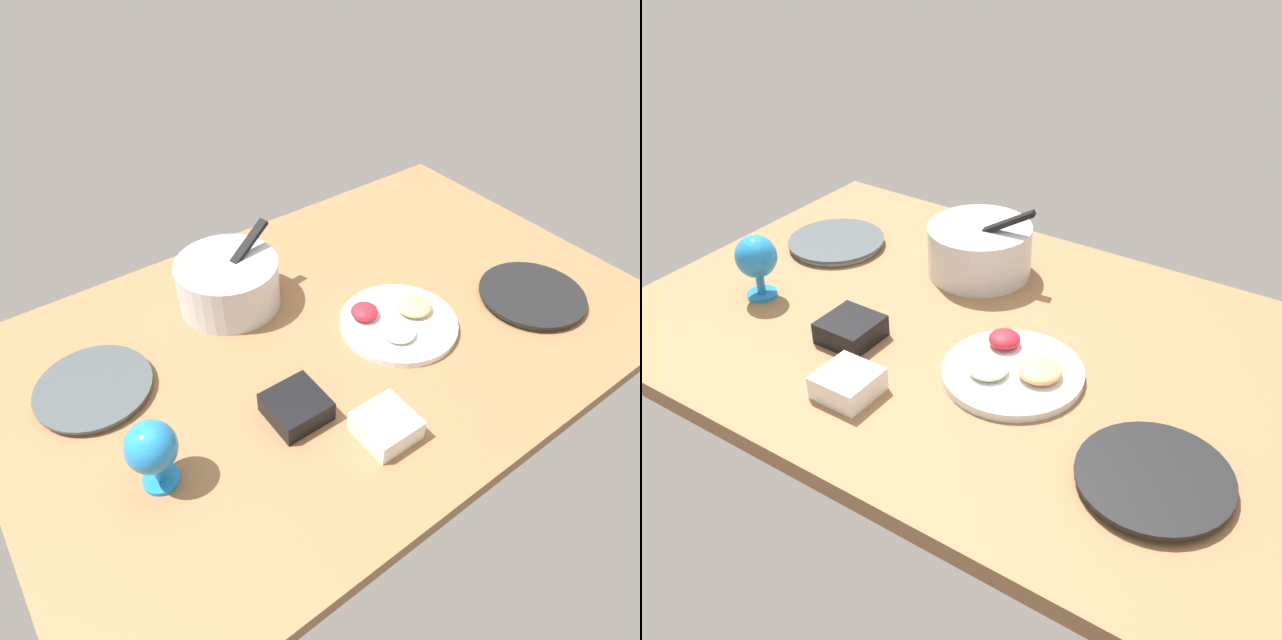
% 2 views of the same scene
% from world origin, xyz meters
% --- Properties ---
extents(ground_plane, '(1.60, 1.04, 0.04)m').
position_xyz_m(ground_plane, '(0.00, 0.00, -0.02)').
color(ground_plane, '#8C603D').
extents(dinner_plate_left, '(0.26, 0.26, 0.02)m').
position_xyz_m(dinner_plate_left, '(-0.55, 0.15, 0.01)').
color(dinner_plate_left, silver).
rests_on(dinner_plate_left, ground_plane).
extents(dinner_plate_right, '(0.27, 0.27, 0.02)m').
position_xyz_m(dinner_plate_right, '(0.49, -0.21, 0.01)').
color(dinner_plate_right, '#4C4C51').
rests_on(dinner_plate_right, ground_plane).
extents(mixing_bowl, '(0.27, 0.26, 0.19)m').
position_xyz_m(mixing_bowl, '(-0.15, 0.24, 0.07)').
color(mixing_bowl, silver).
rests_on(mixing_bowl, ground_plane).
extents(fruit_platter, '(0.29, 0.29, 0.05)m').
position_xyz_m(fruit_platter, '(0.14, -0.08, 0.01)').
color(fruit_platter, silver).
rests_on(fruit_platter, ground_plane).
extents(hurricane_glass_blue, '(0.10, 0.10, 0.16)m').
position_xyz_m(hurricane_glass_blue, '(-0.53, -0.14, 0.10)').
color(hurricane_glass_blue, '#217DC8').
rests_on(hurricane_glass_blue, ground_plane).
extents(square_bowl_white, '(0.11, 0.11, 0.05)m').
position_xyz_m(square_bowl_white, '(-0.11, -0.31, 0.03)').
color(square_bowl_white, white).
rests_on(square_bowl_white, ground_plane).
extents(square_bowl_black, '(0.12, 0.12, 0.05)m').
position_xyz_m(square_bowl_black, '(-0.23, -0.17, 0.03)').
color(square_bowl_black, black).
rests_on(square_bowl_black, ground_plane).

